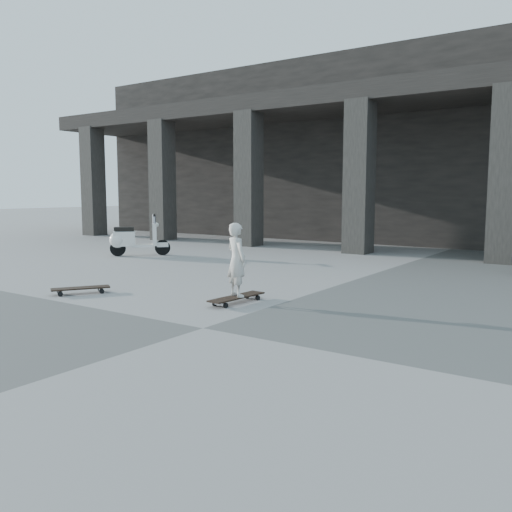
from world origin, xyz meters
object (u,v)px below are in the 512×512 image
Objects in this scene: child at (237,260)px; scooter at (130,239)px; skateboard_spare at (81,289)px; longboard at (237,298)px.

scooter is (-5.78, 3.20, -0.22)m from child.
skateboard_spare is 5.22m from scooter.
scooter is (-5.78, 3.20, 0.34)m from longboard.
longboard is 0.97× the size of child.
scooter is at bearing 65.69° from longboard.
skateboard_spare is (-2.49, -0.85, 0.00)m from longboard.
scooter is (-3.29, 4.04, 0.34)m from skateboard_spare.
longboard is at bearing -74.59° from scooter.
longboard is 6.61m from scooter.
longboard is 0.88× the size of scooter.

